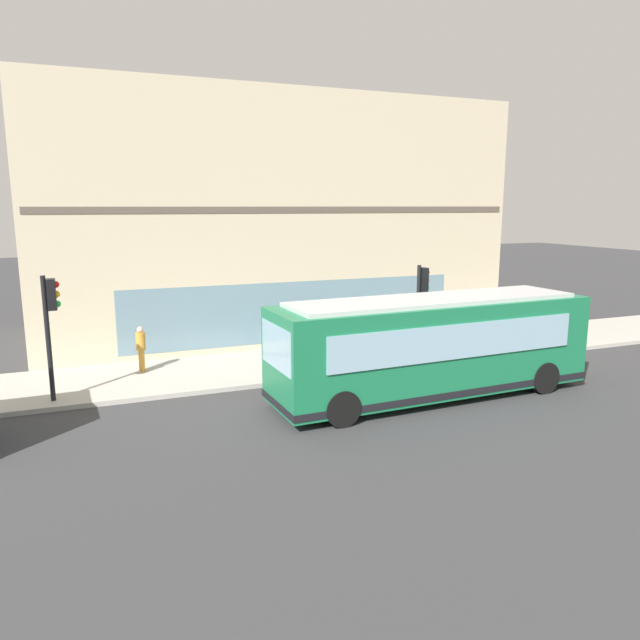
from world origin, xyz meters
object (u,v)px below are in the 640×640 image
object	(u,v)px
newspaper_vending_box	(280,351)
traffic_light_down_block	(51,314)
fire_hydrant	(343,352)
pedestrian_by_light_pole	(305,335)
city_bus_nearside	(432,347)
pedestrian_near_building_entrance	(141,346)
pedestrian_near_hydrant	(507,319)
traffic_light_near_corner	(421,295)

from	to	relation	value
newspaper_vending_box	traffic_light_down_block	bearing A→B (deg)	101.90
fire_hydrant	pedestrian_by_light_pole	size ratio (longest dim) A/B	0.41
pedestrian_by_light_pole	city_bus_nearside	bearing A→B (deg)	-151.97
city_bus_nearside	newspaper_vending_box	xyz separation A→B (m)	(4.92, 3.25, -0.95)
pedestrian_near_building_entrance	traffic_light_down_block	bearing A→B (deg)	131.03
pedestrian_by_light_pole	pedestrian_near_hydrant	world-z (taller)	pedestrian_by_light_pole
traffic_light_down_block	pedestrian_by_light_pole	bearing A→B (deg)	-82.01
traffic_light_near_corner	newspaper_vending_box	xyz separation A→B (m)	(1.67, 4.82, -2.01)
traffic_light_near_corner	newspaper_vending_box	distance (m)	5.49
pedestrian_near_hydrant	traffic_light_down_block	bearing A→B (deg)	93.74
city_bus_nearside	traffic_light_down_block	world-z (taller)	traffic_light_down_block
traffic_light_down_block	pedestrian_by_light_pole	xyz separation A→B (m)	(1.15, -8.17, -1.50)
traffic_light_down_block	fire_hydrant	bearing A→B (deg)	-85.06
fire_hydrant	traffic_light_down_block	bearing A→B (deg)	94.94
traffic_light_near_corner	traffic_light_down_block	bearing A→B (deg)	89.43
pedestrian_near_building_entrance	pedestrian_by_light_pole	distance (m)	5.70
pedestrian_near_building_entrance	pedestrian_near_hydrant	size ratio (longest dim) A/B	0.91
city_bus_nearside	pedestrian_near_building_entrance	size ratio (longest dim) A/B	6.44
fire_hydrant	pedestrian_near_hydrant	world-z (taller)	pedestrian_near_hydrant
traffic_light_down_block	pedestrian_near_building_entrance	bearing A→B (deg)	-48.97
city_bus_nearside	traffic_light_down_block	bearing A→B (deg)	72.30
traffic_light_near_corner	fire_hydrant	world-z (taller)	traffic_light_near_corner
pedestrian_near_hydrant	pedestrian_by_light_pole	bearing A→B (deg)	89.79
traffic_light_near_corner	fire_hydrant	xyz separation A→B (m)	(0.94, 2.64, -2.11)
traffic_light_near_corner	pedestrian_by_light_pole	world-z (taller)	traffic_light_near_corner
fire_hydrant	pedestrian_by_light_pole	distance (m)	1.55
traffic_light_near_corner	pedestrian_near_hydrant	world-z (taller)	traffic_light_near_corner
traffic_light_down_block	fire_hydrant	distance (m)	9.80
city_bus_nearside	traffic_light_near_corner	world-z (taller)	traffic_light_near_corner
pedestrian_near_hydrant	newspaper_vending_box	size ratio (longest dim) A/B	1.91
city_bus_nearside	fire_hydrant	xyz separation A→B (m)	(4.20, 1.06, -1.04)
traffic_light_near_corner	traffic_light_down_block	distance (m)	12.16
fire_hydrant	pedestrian_near_building_entrance	size ratio (longest dim) A/B	0.47
traffic_light_down_block	fire_hydrant	xyz separation A→B (m)	(0.82, -9.52, -2.20)
pedestrian_by_light_pole	pedestrian_near_hydrant	distance (m)	8.88
traffic_light_near_corner	pedestrian_near_building_entrance	size ratio (longest dim) A/B	2.25
pedestrian_near_hydrant	newspaper_vending_box	xyz separation A→B (m)	(0.43, 9.71, -0.54)
newspaper_vending_box	city_bus_nearside	bearing A→B (deg)	-146.60
fire_hydrant	pedestrian_near_building_entrance	distance (m)	7.10
pedestrian_by_light_pole	pedestrian_near_hydrant	size ratio (longest dim) A/B	1.06
traffic_light_near_corner	fire_hydrant	bearing A→B (deg)	70.36
pedestrian_near_hydrant	newspaper_vending_box	world-z (taller)	pedestrian_near_hydrant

